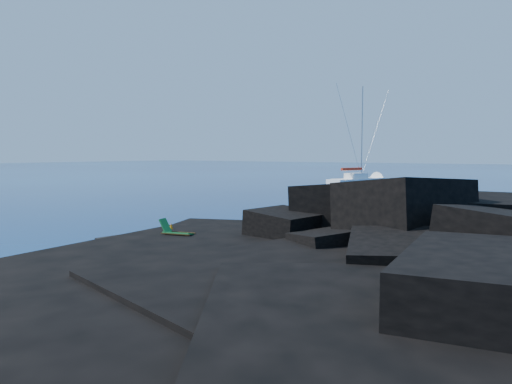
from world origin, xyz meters
TOP-DOWN VIEW (x-y plane):
  - ground at (0.00, 0.00)m, footprint 400.00×400.00m
  - headland at (13.00, 3.00)m, footprint 24.00×24.00m
  - beach at (4.50, 0.50)m, footprint 9.08×6.86m
  - surf_foam at (5.00, 5.00)m, footprint 10.00×8.00m
  - sailboat at (-8.65, 48.60)m, footprint 6.40×13.62m
  - deck_chair at (3.79, -0.06)m, footprint 1.75×1.10m
  - towel at (2.48, 1.98)m, footprint 2.08×1.42m
  - sunbather at (2.48, 1.98)m, footprint 1.82×0.94m
  - marker_cone at (2.26, 0.97)m, footprint 0.48×0.48m

SIDE VIEW (x-z plane):
  - ground at x=0.00m, z-range 0.00..0.00m
  - headland at x=13.00m, z-range -1.80..1.80m
  - beach at x=4.50m, z-range -0.35..0.35m
  - surf_foam at x=5.00m, z-range -0.03..0.03m
  - sailboat at x=-8.65m, z-range -7.00..7.00m
  - towel at x=2.48m, z-range 0.35..0.40m
  - sunbather at x=2.48m, z-range 0.40..0.64m
  - marker_cone at x=2.26m, z-range 0.35..0.95m
  - deck_chair at x=3.79m, z-range 0.35..1.47m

